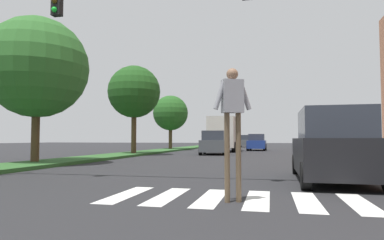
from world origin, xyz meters
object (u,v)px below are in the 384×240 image
at_px(suv_crossing, 333,147).
at_px(sedan_distant, 257,143).
at_px(sedan_far_horizon, 244,141).
at_px(truck_box_delivery, 224,134).
at_px(pedestrian_performer, 232,112).
at_px(tree_distant, 171,113).
at_px(sedan_midblock, 214,144).
at_px(tree_far, 134,92).
at_px(tree_mid, 37,68).
at_px(traffic_light_gantry, 57,26).

bearing_deg(suv_crossing, sedan_distant, 96.78).
relative_size(sedan_far_horizon, truck_box_delivery, 0.68).
xyz_separation_m(pedestrian_performer, truck_box_delivery, (-3.46, 25.15, -0.03)).
bearing_deg(truck_box_delivery, tree_distant, 156.96).
bearing_deg(sedan_midblock, truck_box_delivery, 89.75).
height_order(suv_crossing, truck_box_delivery, truck_box_delivery).
height_order(tree_far, suv_crossing, tree_far).
relative_size(tree_distant, sedan_midblock, 1.28).
bearing_deg(tree_mid, sedan_distant, 67.61).
xyz_separation_m(pedestrian_performer, suv_crossing, (2.35, 3.65, -0.73)).
distance_m(tree_distant, sedan_distant, 9.35).
distance_m(traffic_light_gantry, sedan_distant, 27.44).
height_order(tree_mid, sedan_midblock, tree_mid).
bearing_deg(traffic_light_gantry, sedan_distant, 80.33).
bearing_deg(tree_distant, sedan_midblock, -55.35).
bearing_deg(sedan_far_horizon, tree_distant, -112.57).
bearing_deg(traffic_light_gantry, tree_mid, 131.83).
relative_size(traffic_light_gantry, suv_crossing, 2.16).
xyz_separation_m(suv_crossing, sedan_far_horizon, (-5.32, 39.50, -0.14)).
xyz_separation_m(tree_distant, traffic_light_gantry, (4.17, -25.51, 0.57)).
bearing_deg(sedan_far_horizon, suv_crossing, -82.32).
distance_m(tree_far, suv_crossing, 17.55).
height_order(tree_distant, suv_crossing, tree_distant).
bearing_deg(sedan_distant, tree_far, -123.67).
height_order(tree_far, traffic_light_gantry, tree_far).
height_order(tree_mid, pedestrian_performer, tree_mid).
bearing_deg(suv_crossing, tree_far, 130.81).
height_order(traffic_light_gantry, suv_crossing, traffic_light_gantry).
bearing_deg(tree_far, pedestrian_performer, -61.94).
bearing_deg(sedan_distant, pedestrian_performer, -88.69).
relative_size(sedan_midblock, sedan_far_horizon, 1.02).
bearing_deg(sedan_far_horizon, tree_far, -102.56).
bearing_deg(sedan_far_horizon, pedestrian_performer, -86.06).
height_order(tree_mid, traffic_light_gantry, tree_mid).
bearing_deg(pedestrian_performer, traffic_light_gantry, 157.47).
height_order(tree_mid, truck_box_delivery, tree_mid).
distance_m(tree_mid, tree_far, 9.56).
relative_size(sedan_midblock, sedan_distant, 0.96).
relative_size(tree_far, sedan_midblock, 1.46).
relative_size(tree_far, sedan_far_horizon, 1.49).
distance_m(suv_crossing, truck_box_delivery, 22.28).
bearing_deg(truck_box_delivery, sedan_distant, 53.84).
xyz_separation_m(tree_far, sedan_midblock, (5.39, 2.47, -3.73)).
xyz_separation_m(traffic_light_gantry, suv_crossing, (7.58, 1.48, -3.47)).
distance_m(pedestrian_performer, truck_box_delivery, 25.39).
bearing_deg(tree_distant, suv_crossing, -63.93).
distance_m(traffic_light_gantry, sedan_midblock, 17.41).
height_order(traffic_light_gantry, sedan_far_horizon, traffic_light_gantry).
bearing_deg(sedan_midblock, tree_distant, 124.65).
bearing_deg(tree_distant, truck_box_delivery, -23.04).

